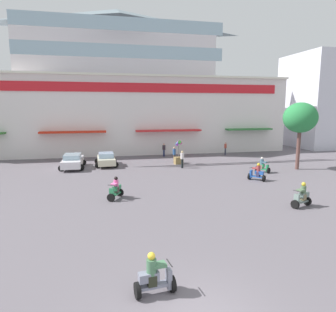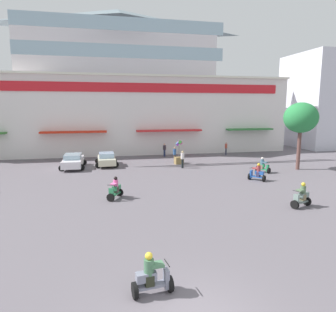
{
  "view_description": "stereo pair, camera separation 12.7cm",
  "coord_description": "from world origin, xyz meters",
  "views": [
    {
      "loc": [
        -2.38,
        -7.21,
        5.95
      ],
      "look_at": [
        2.76,
        16.47,
        2.05
      ],
      "focal_mm": 32.27,
      "sensor_mm": 36.0,
      "label": 1
    },
    {
      "loc": [
        -2.26,
        -7.24,
        5.95
      ],
      "look_at": [
        2.76,
        16.47,
        2.05
      ],
      "focal_mm": 32.27,
      "sensor_mm": 36.0,
      "label": 2
    }
  ],
  "objects": [
    {
      "name": "plaza_tree_1",
      "position": [
        16.04,
        18.32,
        4.95
      ],
      "size": [
        3.23,
        3.0,
        6.44
      ],
      "color": "brown",
      "rests_on": "ground"
    },
    {
      "name": "pedestrian_1",
      "position": [
        5.24,
        21.26,
        0.99
      ],
      "size": [
        0.39,
        0.39,
        1.74
      ],
      "color": "black",
      "rests_on": "ground"
    },
    {
      "name": "scooter_rider_5",
      "position": [
        9.24,
        8.24,
        0.64
      ],
      "size": [
        1.45,
        0.96,
        1.52
      ],
      "color": "black",
      "rests_on": "ground"
    },
    {
      "name": "scooter_rider_6",
      "position": [
        -1.68,
        12.28,
        0.62
      ],
      "size": [
        1.14,
        1.46,
        1.48
      ],
      "color": "black",
      "rests_on": "ground"
    },
    {
      "name": "pedestrian_2",
      "position": [
        5.14,
        24.23,
        1.01
      ],
      "size": [
        0.44,
        0.44,
        1.74
      ],
      "color": "#4F433B",
      "rests_on": "ground"
    },
    {
      "name": "scooter_rider_7",
      "position": [
        9.92,
        14.93,
        0.6
      ],
      "size": [
        1.27,
        1.39,
        1.47
      ],
      "color": "black",
      "rests_on": "ground"
    },
    {
      "name": "scooter_rider_3",
      "position": [
        -0.92,
        1.55,
        0.6
      ],
      "size": [
        1.36,
        0.68,
        1.47
      ],
      "color": "black",
      "rests_on": "ground"
    },
    {
      "name": "parked_car_1",
      "position": [
        -2.13,
        24.06,
        0.7
      ],
      "size": [
        2.4,
        3.9,
        1.35
      ],
      "color": "beige",
      "rests_on": "ground"
    },
    {
      "name": "colonial_building",
      "position": [
        -0.0,
        35.84,
        7.97
      ],
      "size": [
        43.97,
        16.09,
        18.97
      ],
      "color": "silver",
      "rests_on": "ground"
    },
    {
      "name": "ground_plane",
      "position": [
        0.0,
        13.0,
        0.0
      ],
      "size": [
        128.0,
        128.0,
        0.0
      ],
      "primitive_type": "plane",
      "color": "#5F5860"
    },
    {
      "name": "pedestrian_4",
      "position": [
        12.78,
        28.28,
        0.94
      ],
      "size": [
        0.32,
        0.32,
        1.62
      ],
      "color": "#303243",
      "rests_on": "ground"
    },
    {
      "name": "pedestrian_3",
      "position": [
        4.9,
        28.7,
        0.91
      ],
      "size": [
        0.46,
        0.46,
        1.61
      ],
      "color": "#1E2649",
      "rests_on": "ground"
    },
    {
      "name": "flank_building_right",
      "position": [
        30.93,
        33.51,
        6.9
      ],
      "size": [
        10.08,
        9.9,
        13.8
      ],
      "color": "silver",
      "rests_on": "ground"
    },
    {
      "name": "parked_car_0",
      "position": [
        -5.37,
        23.48,
        0.73
      ],
      "size": [
        2.45,
        4.43,
        1.41
      ],
      "color": "white",
      "rests_on": "ground"
    },
    {
      "name": "scooter_rider_4",
      "position": [
        11.99,
        17.7,
        0.59
      ],
      "size": [
        1.13,
        1.38,
        1.44
      ],
      "color": "black",
      "rests_on": "ground"
    },
    {
      "name": "balloon_vendor_cart",
      "position": [
        5.43,
        23.46,
        1.01
      ],
      "size": [
        0.99,
        0.75,
        2.55
      ],
      "color": "olive",
      "rests_on": "ground"
    }
  ]
}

